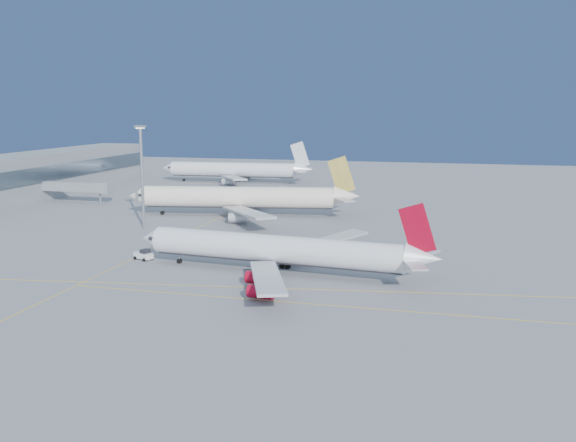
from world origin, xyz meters
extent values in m
plane|color=slate|center=(0.00, 0.00, 0.00)|extent=(500.00, 500.00, 0.00)
cube|color=gray|center=(-115.00, 85.00, 7.50)|extent=(18.00, 110.00, 15.00)
cube|color=#3F4C59|center=(-105.80, 85.00, 9.00)|extent=(0.40, 107.80, 5.00)
cube|color=gray|center=(-95.00, 72.00, 5.20)|extent=(22.00, 3.00, 3.00)
cylinder|color=gray|center=(-86.00, 72.00, 2.60)|extent=(0.70, 0.70, 5.20)
cube|color=gray|center=(-84.00, 72.00, 5.20)|extent=(3.20, 3.60, 3.40)
cube|color=yellow|center=(5.00, -14.00, 0.01)|extent=(90.00, 0.18, 0.02)
cube|color=yellow|center=(0.00, -6.00, 0.01)|extent=(118.86, 16.88, 0.02)
cube|color=yellow|center=(-40.00, 30.00, 0.01)|extent=(0.18, 140.00, 0.02)
cylinder|color=white|center=(-9.01, 3.21, 4.58)|extent=(49.57, 10.20, 5.11)
cone|color=white|center=(-35.46, 5.97, 4.58)|extent=(4.47, 5.49, 5.11)
cone|color=white|center=(18.58, 0.33, 5.11)|extent=(6.63, 5.47, 4.85)
cube|color=black|center=(-33.79, 5.80, 5.11)|extent=(1.90, 4.97, 0.62)
cube|color=#B7B7BC|center=(-6.05, -11.47, 3.17)|extent=(13.01, 25.54, 0.48)
cube|color=#B7B7BC|center=(-3.08, 16.97, 3.17)|extent=(17.36, 24.06, 0.48)
cube|color=#A1061D|center=(17.26, 0.47, 10.04)|extent=(6.78, 1.10, 9.32)
cylinder|color=gray|center=(-29.11, 5.31, 1.50)|extent=(0.21, 0.21, 2.03)
cylinder|color=black|center=(-29.11, 5.31, 0.48)|extent=(1.03, 0.71, 0.97)
cylinder|color=gray|center=(-8.51, -0.47, 1.50)|extent=(0.28, 0.28, 2.03)
cylinder|color=black|center=(-8.51, -0.47, 0.48)|extent=(1.05, 0.89, 0.97)
cylinder|color=gray|center=(-7.76, 6.71, 1.50)|extent=(0.28, 0.28, 2.03)
cylinder|color=black|center=(-7.76, 6.71, 0.48)|extent=(1.05, 0.89, 0.97)
cylinder|color=#A1061D|center=(-9.12, -6.53, 1.52)|extent=(4.43, 2.63, 2.20)
cylinder|color=#A1061D|center=(-6.20, -14.54, 1.52)|extent=(4.43, 2.63, 2.20)
cylinder|color=#A1061D|center=(-7.10, 12.77, 1.52)|extent=(4.43, 2.63, 2.20)
cylinder|color=#A1061D|center=(-2.59, 20.00, 1.52)|extent=(4.43, 2.63, 2.20)
cylinder|color=#F1E4CD|center=(-35.93, 61.62, 5.35)|extent=(54.24, 15.12, 5.92)
cone|color=#F1E4CD|center=(-64.79, 56.59, 5.35)|extent=(5.62, 6.64, 5.92)
cone|color=#F1E4CD|center=(-5.73, 66.89, 5.97)|extent=(8.13, 6.79, 5.63)
cube|color=black|center=(-62.84, 56.92, 5.97)|extent=(2.60, 5.83, 0.73)
cube|color=#B7B7BC|center=(-28.18, 46.40, 3.72)|extent=(21.39, 26.70, 0.57)
cube|color=#B7B7BC|center=(-33.79, 78.56, 3.72)|extent=(13.21, 29.43, 0.57)
cube|color=gold|center=(-7.27, 66.62, 11.77)|extent=(7.95, 1.83, 10.99)
cylinder|color=gray|center=(-57.75, 57.81, 1.77)|extent=(0.25, 0.25, 2.39)
cylinder|color=black|center=(-57.75, 57.81, 0.57)|extent=(1.25, 0.91, 1.14)
cylinder|color=gray|center=(-34.18, 57.65, 1.77)|extent=(0.33, 0.33, 2.39)
cylinder|color=black|center=(-34.18, 57.65, 0.57)|extent=(1.29, 1.12, 1.14)
cylinder|color=gray|center=(-35.63, 65.94, 1.77)|extent=(0.33, 0.33, 2.39)
cylinder|color=black|center=(-35.63, 65.94, 0.57)|extent=(1.29, 1.12, 1.14)
cylinder|color=#B7B7BC|center=(-31.61, 48.76, 1.77)|extent=(5.36, 3.42, 2.60)
cylinder|color=#B7B7BC|center=(-36.22, 75.18, 1.77)|extent=(5.36, 3.42, 2.60)
cylinder|color=white|center=(-64.19, 137.52, 5.25)|extent=(51.72, 8.87, 5.76)
cone|color=white|center=(-92.13, 135.82, 5.25)|extent=(4.97, 6.03, 5.76)
cone|color=white|center=(-34.91, 139.30, 5.87)|extent=(7.52, 5.90, 5.48)
cube|color=black|center=(-90.18, 135.94, 5.87)|extent=(1.98, 5.57, 0.72)
cube|color=#B7B7BC|center=(-58.53, 122.21, 3.66)|extent=(18.29, 26.80, 0.57)
cube|color=#B7B7BC|center=(-60.43, 153.40, 3.66)|extent=(15.54, 27.70, 0.57)
cube|color=silver|center=(-36.45, 139.20, 11.58)|extent=(7.93, 0.94, 10.89)
cylinder|color=gray|center=(-85.25, 136.24, 1.75)|extent=(0.25, 0.25, 2.37)
cylinder|color=black|center=(-85.25, 136.24, 0.57)|extent=(1.17, 0.79, 1.13)
cylinder|color=gray|center=(-62.91, 133.47, 1.75)|extent=(0.33, 0.33, 2.37)
cylinder|color=black|center=(-62.91, 133.47, 0.57)|extent=(1.19, 0.99, 1.13)
cylinder|color=gray|center=(-63.41, 141.69, 1.75)|extent=(0.33, 0.33, 2.37)
cylinder|color=black|center=(-63.41, 141.69, 0.57)|extent=(1.19, 0.99, 1.13)
cylinder|color=#B7B7BC|center=(-61.59, 124.81, 1.73)|extent=(5.09, 2.87, 2.57)
cylinder|color=#B7B7BC|center=(-63.15, 150.45, 1.73)|extent=(5.09, 2.87, 2.57)
cube|color=white|center=(-37.51, 6.43, 0.88)|extent=(4.38, 3.33, 1.18)
cube|color=black|center=(-36.96, 6.20, 1.77)|extent=(2.10, 2.15, 0.88)
cylinder|color=black|center=(-39.17, 6.01, 0.34)|extent=(0.77, 0.58, 0.69)
cylinder|color=black|center=(-38.37, 7.91, 0.34)|extent=(0.77, 0.58, 0.69)
cylinder|color=black|center=(-36.64, 4.95, 0.34)|extent=(0.77, 0.58, 0.69)
cylinder|color=black|center=(-35.84, 6.85, 0.34)|extent=(0.77, 0.58, 0.69)
cylinder|color=gray|center=(-53.14, 37.45, 12.80)|extent=(0.72, 0.72, 25.60)
cube|color=gray|center=(-53.14, 37.45, 25.80)|extent=(2.25, 2.25, 0.51)
cube|color=white|center=(-53.14, 37.45, 25.39)|extent=(1.64, 1.64, 0.26)
camera|label=1|loc=(22.71, -109.17, 30.87)|focal=40.00mm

